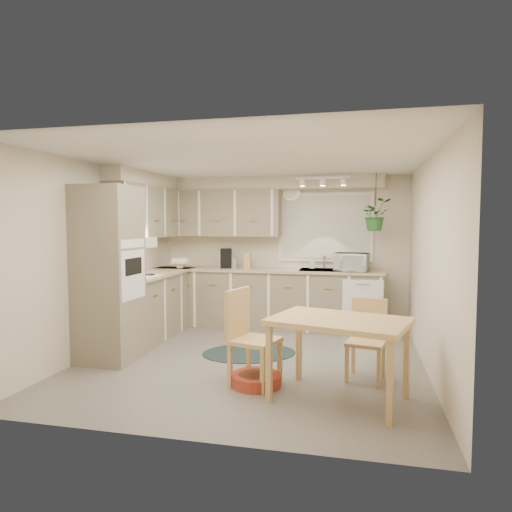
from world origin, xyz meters
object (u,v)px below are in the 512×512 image
at_px(chair_left, 255,338).
at_px(dining_table, 339,359).
at_px(microwave, 351,260).
at_px(pet_bed, 256,380).
at_px(chair_back, 366,340).
at_px(braided_rug, 249,353).

bearing_deg(chair_left, dining_table, 92.56).
height_order(chair_left, microwave, microwave).
height_order(dining_table, microwave, microwave).
height_order(pet_bed, microwave, microwave).
relative_size(chair_back, pet_bed, 1.63).
bearing_deg(chair_back, pet_bed, 32.78).
bearing_deg(microwave, braided_rug, -122.90).
distance_m(dining_table, braided_rug, 1.80).
relative_size(dining_table, braided_rug, 1.02).
xyz_separation_m(dining_table, braided_rug, (-1.19, 1.30, -0.38)).
distance_m(dining_table, chair_back, 0.67).
xyz_separation_m(braided_rug, pet_bed, (0.35, -1.12, 0.05)).
bearing_deg(microwave, chair_left, -101.35).
bearing_deg(dining_table, microwave, 88.93).
relative_size(chair_left, braided_rug, 0.82).
bearing_deg(braided_rug, chair_left, -72.95).
distance_m(braided_rug, pet_bed, 1.17).
bearing_deg(chair_back, microwave, -73.53).
height_order(chair_back, microwave, microwave).
relative_size(chair_left, chair_back, 1.16).
relative_size(dining_table, pet_bed, 2.36).
bearing_deg(pet_bed, dining_table, -12.51).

